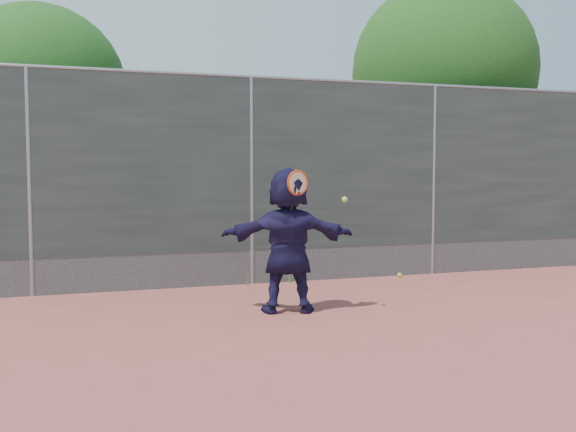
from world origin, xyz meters
name	(u,v)px	position (x,y,z in m)	size (l,w,h in m)	color
ground	(347,345)	(0.00, 0.00, 0.00)	(80.00, 80.00, 0.00)	#9E4C42
player	(288,240)	(-0.08, 1.55, 0.85)	(1.57, 0.50, 1.69)	#191439
ball_ground	(399,275)	(2.34, 3.35, 0.03)	(0.07, 0.07, 0.07)	#AFE031
fence	(252,176)	(0.00, 3.50, 1.58)	(20.00, 0.06, 3.03)	#38423D
swing_action	(302,186)	(0.02, 1.35, 1.48)	(0.73, 0.18, 0.51)	#C33A12
tree_right	(450,78)	(4.68, 5.75, 3.49)	(3.78, 3.60, 5.39)	#382314
tree_left	(49,97)	(-2.85, 6.55, 2.94)	(3.15, 3.00, 4.53)	#382314
weed_clump	(273,275)	(0.29, 3.38, 0.13)	(0.68, 0.07, 0.30)	#387226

